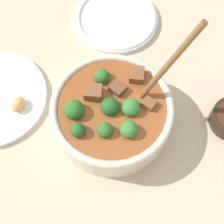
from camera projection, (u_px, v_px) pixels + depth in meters
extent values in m
plane|color=#C6B293|center=(112.00, 122.00, 0.71)|extent=(4.00, 4.00, 0.00)
cylinder|color=beige|center=(112.00, 115.00, 0.67)|extent=(0.26, 0.26, 0.08)
torus|color=beige|center=(112.00, 107.00, 0.63)|extent=(0.26, 0.26, 0.02)
cylinder|color=brown|center=(112.00, 111.00, 0.65)|extent=(0.23, 0.23, 0.05)
sphere|color=#2D6B28|center=(102.00, 77.00, 0.65)|extent=(0.03, 0.03, 0.03)
cylinder|color=#6B9956|center=(102.00, 82.00, 0.67)|extent=(0.01, 0.01, 0.02)
sphere|color=#235B23|center=(109.00, 106.00, 0.63)|extent=(0.04, 0.04, 0.04)
cylinder|color=#6B9956|center=(109.00, 112.00, 0.65)|extent=(0.01, 0.01, 0.02)
sphere|color=#235B23|center=(77.00, 129.00, 0.60)|extent=(0.03, 0.03, 0.03)
cylinder|color=#6B9956|center=(78.00, 133.00, 0.62)|extent=(0.01, 0.01, 0.01)
sphere|color=#387F33|center=(129.00, 130.00, 0.60)|extent=(0.04, 0.04, 0.04)
cylinder|color=#6B9956|center=(128.00, 134.00, 0.63)|extent=(0.01, 0.01, 0.02)
sphere|color=#2D6B28|center=(105.00, 130.00, 0.60)|extent=(0.03, 0.03, 0.03)
cylinder|color=#6B9956|center=(105.00, 134.00, 0.63)|extent=(0.01, 0.01, 0.01)
sphere|color=#2D6B28|center=(74.00, 110.00, 0.62)|extent=(0.04, 0.04, 0.04)
cylinder|color=#6B9956|center=(75.00, 115.00, 0.65)|extent=(0.01, 0.01, 0.02)
sphere|color=#387F33|center=(131.00, 108.00, 0.62)|extent=(0.04, 0.04, 0.04)
cylinder|color=#6B9956|center=(130.00, 113.00, 0.65)|extent=(0.01, 0.01, 0.02)
cube|color=brown|center=(137.00, 75.00, 0.66)|extent=(0.05, 0.04, 0.03)
cube|color=brown|center=(117.00, 89.00, 0.65)|extent=(0.03, 0.03, 0.02)
cube|color=brown|center=(93.00, 93.00, 0.64)|extent=(0.05, 0.05, 0.03)
cube|color=brown|center=(149.00, 104.00, 0.63)|extent=(0.03, 0.03, 0.02)
ellipsoid|color=brown|center=(140.00, 97.00, 0.65)|extent=(0.04, 0.03, 0.01)
cylinder|color=brown|center=(168.00, 65.00, 0.57)|extent=(0.10, 0.04, 0.20)
cylinder|color=white|center=(116.00, 19.00, 0.82)|extent=(0.22, 0.22, 0.01)
torus|color=white|center=(116.00, 18.00, 0.81)|extent=(0.21, 0.21, 0.01)
ellipsoid|color=tan|center=(18.00, 104.00, 0.70)|extent=(0.05, 0.04, 0.02)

